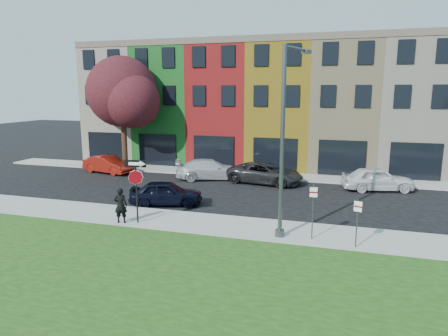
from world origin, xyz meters
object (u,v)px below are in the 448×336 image
(stop_sign, at_px, (136,178))
(sedan_near, at_px, (166,193))
(street_lamp, at_px, (284,143))
(man, at_px, (121,205))

(stop_sign, xyz_separation_m, sedan_near, (-0.11, 3.57, -1.60))
(stop_sign, distance_m, street_lamp, 7.20)
(street_lamp, bearing_deg, sedan_near, 174.02)
(street_lamp, bearing_deg, man, -157.03)
(stop_sign, bearing_deg, street_lamp, -6.63)
(sedan_near, xyz_separation_m, street_lamp, (7.05, -3.27, 3.52))
(stop_sign, bearing_deg, man, -170.43)
(sedan_near, bearing_deg, stop_sign, 165.66)
(stop_sign, xyz_separation_m, street_lamp, (6.94, 0.30, 1.91))
(stop_sign, height_order, man, stop_sign)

